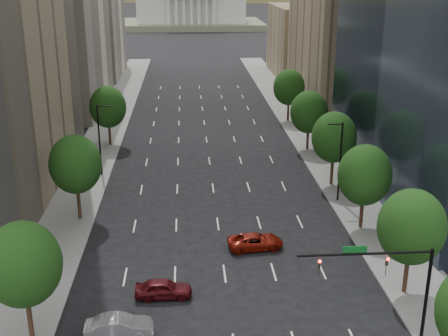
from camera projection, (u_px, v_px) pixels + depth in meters
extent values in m
cube|color=slate|center=(79.00, 191.00, 66.58)|extent=(6.00, 200.00, 0.15)
cube|color=slate|center=(343.00, 184.00, 68.53)|extent=(6.00, 200.00, 0.15)
cube|color=beige|center=(57.00, 9.00, 100.75)|extent=(14.00, 30.00, 35.00)
cube|color=beige|center=(90.00, 37.00, 134.63)|extent=(14.00, 26.00, 18.00)
cube|color=#8C7759|center=(343.00, 23.00, 101.89)|extent=(14.00, 30.00, 30.00)
cube|color=#8C7759|center=(304.00, 41.00, 135.29)|extent=(14.00, 26.00, 16.00)
cylinder|color=#382316|center=(406.00, 271.00, 45.19)|extent=(0.36, 0.36, 4.00)
ellipsoid|color=#0E3610|center=(412.00, 227.00, 43.95)|extent=(5.20, 5.20, 5.98)
cylinder|color=#382316|center=(362.00, 210.00, 56.51)|extent=(0.36, 0.36, 3.90)
ellipsoid|color=#0E3610|center=(365.00, 175.00, 55.30)|extent=(5.20, 5.20, 5.98)
cylinder|color=#382316|center=(332.00, 169.00, 67.78)|extent=(0.36, 0.36, 4.10)
ellipsoid|color=#0E3610|center=(334.00, 137.00, 66.51)|extent=(5.20, 5.20, 5.98)
cylinder|color=#382316|center=(308.00, 137.00, 81.02)|extent=(0.36, 0.36, 3.80)
ellipsoid|color=#0E3610|center=(309.00, 112.00, 79.84)|extent=(5.20, 5.20, 5.98)
cylinder|color=#382316|center=(288.00, 110.00, 96.06)|extent=(0.36, 0.36, 4.00)
ellipsoid|color=#0E3610|center=(289.00, 87.00, 94.82)|extent=(5.20, 5.20, 5.98)
cylinder|color=#382316|center=(29.00, 313.00, 39.66)|extent=(0.36, 0.36, 4.00)
ellipsoid|color=#0E3610|center=(23.00, 264.00, 38.42)|extent=(5.20, 5.20, 5.98)
cylinder|color=#382316|center=(79.00, 201.00, 58.48)|extent=(0.36, 0.36, 4.15)
ellipsoid|color=#0E3610|center=(75.00, 164.00, 57.19)|extent=(5.20, 5.20, 5.98)
cylinder|color=#382316|center=(110.00, 132.00, 83.00)|extent=(0.36, 0.36, 3.95)
ellipsoid|color=#0E3610|center=(108.00, 107.00, 81.78)|extent=(5.20, 5.20, 5.98)
cylinder|color=black|center=(340.00, 163.00, 62.23)|extent=(0.20, 0.20, 9.00)
cylinder|color=black|center=(335.00, 124.00, 60.77)|extent=(1.60, 0.14, 0.14)
cylinder|color=black|center=(99.00, 141.00, 69.95)|extent=(0.20, 0.20, 9.00)
cylinder|color=black|center=(104.00, 106.00, 68.59)|extent=(1.60, 0.14, 0.14)
cylinder|color=black|center=(427.00, 295.00, 38.98)|extent=(0.24, 0.24, 7.00)
cylinder|color=black|center=(365.00, 254.00, 37.61)|extent=(9.00, 0.18, 0.18)
imported|color=black|center=(387.00, 261.00, 37.89)|extent=(0.18, 0.22, 1.10)
imported|color=black|center=(319.00, 263.00, 37.60)|extent=(0.18, 0.22, 1.10)
sphere|color=#FF0C07|center=(388.00, 259.00, 37.65)|extent=(0.20, 0.20, 0.20)
sphere|color=#FF0C07|center=(320.00, 261.00, 37.37)|extent=(0.20, 0.20, 0.20)
cube|color=#0C591E|center=(355.00, 249.00, 37.45)|extent=(1.60, 0.06, 0.45)
cube|color=#596647|center=(191.00, 24.00, 246.16)|extent=(60.00, 40.00, 2.50)
cube|color=silver|center=(191.00, 7.00, 243.77)|extent=(44.00, 26.00, 12.00)
ellipsoid|color=olive|center=(38.00, 32.00, 540.75)|extent=(380.00, 342.00, 190.00)
ellipsoid|color=olive|center=(227.00, 35.00, 592.65)|extent=(440.00, 396.00, 240.00)
ellipsoid|color=olive|center=(377.00, 24.00, 638.72)|extent=(360.00, 324.00, 200.00)
imported|color=#450B10|center=(163.00, 289.00, 45.01)|extent=(4.45, 1.81, 1.51)
imported|color=gray|center=(119.00, 327.00, 40.20)|extent=(4.87, 2.01, 1.57)
imported|color=maroon|center=(255.00, 241.00, 52.86)|extent=(5.31, 2.89, 1.41)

